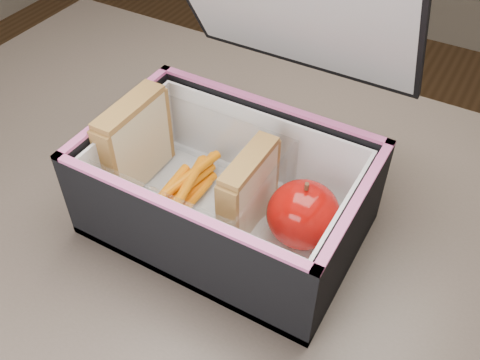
{
  "coord_description": "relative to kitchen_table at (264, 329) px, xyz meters",
  "views": [
    {
      "loc": [
        0.13,
        -0.29,
        1.2
      ],
      "look_at": [
        -0.06,
        0.06,
        0.81
      ],
      "focal_mm": 40.0,
      "sensor_mm": 36.0,
      "label": 1
    }
  ],
  "objects": [
    {
      "name": "carrot_sticks",
      "position": [
        -0.13,
        0.04,
        0.12
      ],
      "size": [
        0.04,
        0.13,
        0.03
      ],
      "color": "#D55D01",
      "rests_on": "plastic_tub"
    },
    {
      "name": "kitchen_table",
      "position": [
        0.0,
        0.0,
        0.0
      ],
      "size": [
        1.2,
        0.8,
        0.75
      ],
      "color": "#52443D",
      "rests_on": "ground"
    },
    {
      "name": "paper_napkin",
      "position": [
        0.01,
        0.06,
        0.11
      ],
      "size": [
        0.1,
        0.1,
        0.01
      ],
      "primitive_type": "cube",
      "rotation": [
        0.0,
        0.0,
        -0.21
      ],
      "color": "white",
      "rests_on": "lunch_bag"
    },
    {
      "name": "lunch_bag",
      "position": [
        -0.07,
        0.05,
        0.15
      ],
      "size": [
        0.28,
        0.28,
        0.26
      ],
      "color": "black",
      "rests_on": "kitchen_table"
    },
    {
      "name": "red_apple",
      "position": [
        0.01,
        0.05,
        0.15
      ],
      "size": [
        0.1,
        0.1,
        0.08
      ],
      "rotation": [
        0.0,
        0.0,
        0.39
      ],
      "color": "maroon",
      "rests_on": "paper_napkin"
    },
    {
      "name": "sandwich_right",
      "position": [
        -0.05,
        0.05,
        0.15
      ],
      "size": [
        0.02,
        0.08,
        0.09
      ],
      "color": "beige",
      "rests_on": "plastic_tub"
    },
    {
      "name": "sandwich_left",
      "position": [
        -0.19,
        0.05,
        0.16
      ],
      "size": [
        0.03,
        0.09,
        0.11
      ],
      "color": "beige",
      "rests_on": "plastic_tub"
    },
    {
      "name": "plastic_tub",
      "position": [
        -0.12,
        0.05,
        0.14
      ],
      "size": [
        0.19,
        0.14,
        0.08
      ],
      "primitive_type": null,
      "color": "white",
      "rests_on": "lunch_bag"
    }
  ]
}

